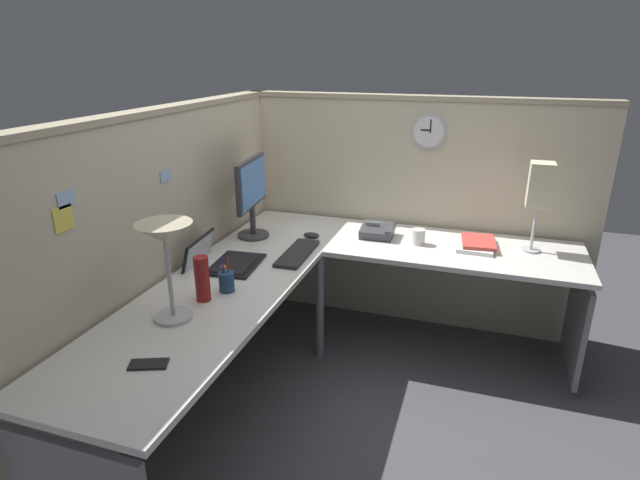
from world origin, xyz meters
The scene contains 20 objects.
ground_plane centered at (0.00, 0.00, 0.00)m, with size 6.80×6.80×0.00m, color #47474C.
cubicle_wall_back centered at (-0.36, 0.87, 0.79)m, with size 2.57×0.12×1.58m.
cubicle_wall_right centered at (0.87, -0.27, 0.79)m, with size 0.12×2.37×1.58m.
desk centered at (-0.15, -0.05, 0.63)m, with size 2.35×2.15×0.73m.
monitor centered at (0.26, 0.64, 1.02)m, with size 0.46×0.20×0.50m.
laptop centered at (-0.22, 0.62, 0.75)m, with size 0.37×0.41×0.22m.
keyboard centered at (0.05, 0.26, 0.74)m, with size 0.43×0.14×0.02m, color #232326.
computer_mouse centered at (0.35, 0.28, 0.75)m, with size 0.06×0.10×0.03m, color #232326.
desk_lamp_dome centered at (-0.82, 0.52, 1.09)m, with size 0.24×0.24×0.44m.
pen_cup centered at (-0.50, 0.42, 0.78)m, with size 0.08×0.08×0.18m.
cell_phone centered at (-1.17, 0.40, 0.73)m, with size 0.07×0.14×0.01m, color black.
thermos_flask centered at (-0.63, 0.48, 0.84)m, with size 0.07×0.07×0.22m, color maroon.
office_phone centered at (0.50, -0.12, 0.77)m, with size 0.20×0.21×0.11m.
book_stack centered at (0.51, -0.72, 0.75)m, with size 0.30×0.23×0.04m.
desk_lamp_paper centered at (0.54, -1.03, 1.11)m, with size 0.13×0.13×0.53m.
coffee_mug centered at (0.45, -0.38, 0.78)m, with size 0.08×0.08×0.10m, color silver.
wall_clock centered at (0.82, -0.35, 1.36)m, with size 0.04×0.22×0.22m.
pinned_note_leftmost centered at (-1.04, 0.82, 1.23)m, with size 0.10×0.00×0.10m, color #EAD84C.
pinned_note_middle centered at (-1.01, 0.82, 1.30)m, with size 0.09×0.00×0.06m, color #99B7E5.
pinned_note_rightmost centered at (-0.35, 0.82, 1.25)m, with size 0.09×0.00×0.06m, color #99B7E5.
Camera 1 is at (-2.53, -0.73, 1.85)m, focal length 28.72 mm.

